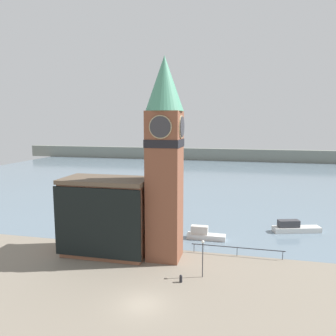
{
  "coord_description": "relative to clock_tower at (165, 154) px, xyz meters",
  "views": [
    {
      "loc": [
        8.41,
        -26.16,
        16.23
      ],
      "look_at": [
        0.63,
        7.78,
        11.31
      ],
      "focal_mm": 35.0,
      "sensor_mm": 36.0,
      "label": 1
    }
  ],
  "objects": [
    {
      "name": "clock_tower",
      "position": [
        0.0,
        0.0,
        0.0
      ],
      "size": [
        4.36,
        4.36,
        23.56
      ],
      "color": "brown",
      "rests_on": "ground_plane"
    },
    {
      "name": "pier_railing",
      "position": [
        8.49,
        2.48,
        -11.57
      ],
      "size": [
        11.2,
        0.08,
        1.09
      ],
      "color": "#232328",
      "rests_on": "ground_plane"
    },
    {
      "name": "pier_building",
      "position": [
        -7.36,
        -0.32,
        -7.77
      ],
      "size": [
        10.63,
        5.73,
        9.46
      ],
      "color": "#935B42",
      "rests_on": "ground_plane"
    },
    {
      "name": "ground_plane",
      "position": [
        0.36,
        -10.37,
        -12.53
      ],
      "size": [
        160.0,
        160.0,
        0.0
      ],
      "primitive_type": "plane",
      "color": "gray"
    },
    {
      "name": "mooring_bollard_near",
      "position": [
        3.03,
        -5.61,
        -12.09
      ],
      "size": [
        0.31,
        0.31,
        0.8
      ],
      "color": "black",
      "rests_on": "ground_plane"
    },
    {
      "name": "boat_near",
      "position": [
        3.87,
        7.38,
        -11.87
      ],
      "size": [
        5.34,
        1.45,
        1.84
      ],
      "rotation": [
        0.0,
        0.0,
        0.0
      ],
      "color": "silver",
      "rests_on": "water"
    },
    {
      "name": "lamp_post",
      "position": [
        5.04,
        -3.98,
        -9.71
      ],
      "size": [
        0.32,
        0.32,
        4.04
      ],
      "color": "#2D2D33",
      "rests_on": "ground_plane"
    },
    {
      "name": "far_shoreline",
      "position": [
        0.36,
        102.73,
        -10.03
      ],
      "size": [
        180.0,
        3.0,
        5.0
      ],
      "color": "gray",
      "rests_on": "water"
    },
    {
      "name": "water",
      "position": [
        0.36,
        62.73,
        -12.53
      ],
      "size": [
        160.0,
        120.0,
        0.0
      ],
      "color": "slate",
      "rests_on": "ground_plane"
    },
    {
      "name": "boat_far",
      "position": [
        16.6,
        13.38,
        -11.88
      ],
      "size": [
        7.18,
        3.53,
        1.8
      ],
      "rotation": [
        0.0,
        0.0,
        0.28
      ],
      "color": "silver",
      "rests_on": "water"
    }
  ]
}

